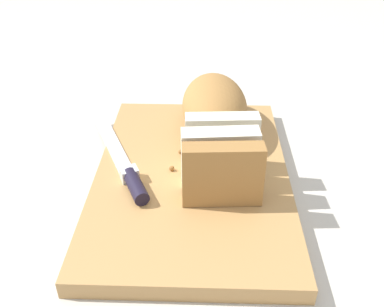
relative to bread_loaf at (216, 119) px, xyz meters
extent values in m
plane|color=beige|center=(0.08, -0.04, -0.07)|extent=(3.00, 3.00, 0.00)
cube|color=tan|center=(0.08, -0.04, -0.05)|extent=(0.43, 0.29, 0.02)
ellipsoid|color=#A8753D|center=(-0.04, 0.00, 0.00)|extent=(0.20, 0.11, 0.08)
cube|color=#F2E8CC|center=(0.07, 0.01, 0.00)|extent=(0.03, 0.10, 0.08)
cube|color=#F2E8CC|center=(0.11, 0.00, 0.00)|extent=(0.04, 0.11, 0.08)
cube|color=#A8753D|center=(0.14, 0.00, 0.00)|extent=(0.04, 0.10, 0.08)
cube|color=silver|center=(0.00, -0.17, -0.04)|extent=(0.21, 0.11, 0.00)
cylinder|color=black|center=(0.13, -0.11, -0.03)|extent=(0.07, 0.04, 0.02)
cube|color=silver|center=(0.10, -0.12, -0.03)|extent=(0.03, 0.03, 0.02)
sphere|color=#996633|center=(0.10, -0.04, -0.04)|extent=(0.01, 0.01, 0.01)
sphere|color=#996633|center=(0.08, -0.07, -0.04)|extent=(0.01, 0.01, 0.01)
sphere|color=#996633|center=(0.03, -0.06, -0.04)|extent=(0.01, 0.01, 0.01)
sphere|color=#996633|center=(0.11, 0.01, -0.04)|extent=(0.01, 0.01, 0.01)
camera|label=1|loc=(0.59, -0.03, 0.33)|focal=40.52mm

